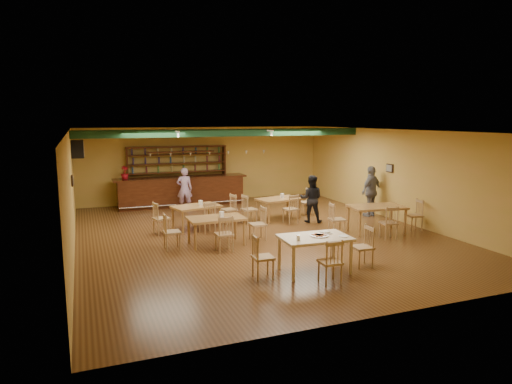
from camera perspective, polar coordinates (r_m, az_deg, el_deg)
name	(u,v)px	position (r m, az deg, el deg)	size (l,w,h in m)	color
floor	(257,234)	(13.45, 0.18, -5.27)	(12.00, 12.00, 0.00)	#503016
ceiling_beam	(228,133)	(15.67, -3.55, 7.39)	(10.00, 0.30, 0.25)	#103218
track_rail_left	(171,131)	(15.81, -10.51, 7.53)	(0.05, 2.50, 0.05)	white
track_rail_right	(260,130)	(16.70, 0.44, 7.76)	(0.05, 2.50, 0.05)	white
ac_unit	(77,149)	(16.37, -21.39, 5.03)	(0.34, 0.70, 0.48)	white
picture_left	(72,181)	(13.24, -21.98, 1.32)	(0.04, 0.34, 0.28)	black
picture_right	(390,168)	(16.01, 16.35, 2.88)	(0.04, 0.34, 0.28)	black
bar_counter	(181,191)	(17.87, -9.30, 0.08)	(5.06, 0.85, 1.13)	#36160A
back_bar_hutch	(178,175)	(18.40, -9.75, 2.14)	(3.92, 0.40, 2.28)	#36160A
poinsettia	(125,173)	(17.46, -16.07, 2.33)	(0.28, 0.28, 0.50)	maroon
dining_table_a	(197,217)	(14.20, -7.42, -3.10)	(1.42, 0.85, 0.71)	olive
dining_table_b	(279,209)	(15.39, 2.84, -2.08)	(1.41, 0.85, 0.71)	olive
dining_table_c	(216,231)	(12.34, -4.98, -4.86)	(1.49, 0.89, 0.74)	olive
dining_table_d	(376,219)	(14.03, 14.78, -3.30)	(1.60, 0.96, 0.80)	olive
near_table	(314,254)	(10.22, 7.31, -7.72)	(1.51, 0.97, 0.81)	beige
pizza_tray	(319,236)	(10.15, 7.89, -5.42)	(0.40, 0.40, 0.01)	silver
parmesan_shaker	(298,238)	(9.74, 5.29, -5.72)	(0.07, 0.07, 0.11)	#EAE5C6
napkin_stack	(325,232)	(10.46, 8.62, -4.96)	(0.20, 0.15, 0.03)	white
pizza_server	(324,234)	(10.27, 8.54, -5.21)	(0.32, 0.09, 0.00)	silver
side_plate	(344,236)	(10.21, 10.87, -5.42)	(0.22, 0.22, 0.01)	white
patron_bar	(184,189)	(17.03, -8.92, 0.39)	(0.57, 0.37, 1.57)	#9A54B7
patron_right_a	(311,199)	(14.95, 6.90, -0.85)	(0.75, 0.58, 1.54)	black
patron_right_b	(371,191)	(16.23, 14.18, 0.11)	(1.02, 0.43, 1.75)	gray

